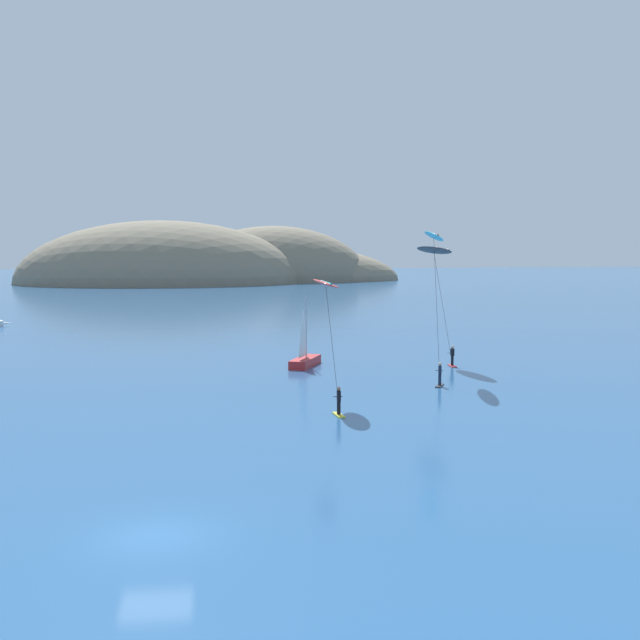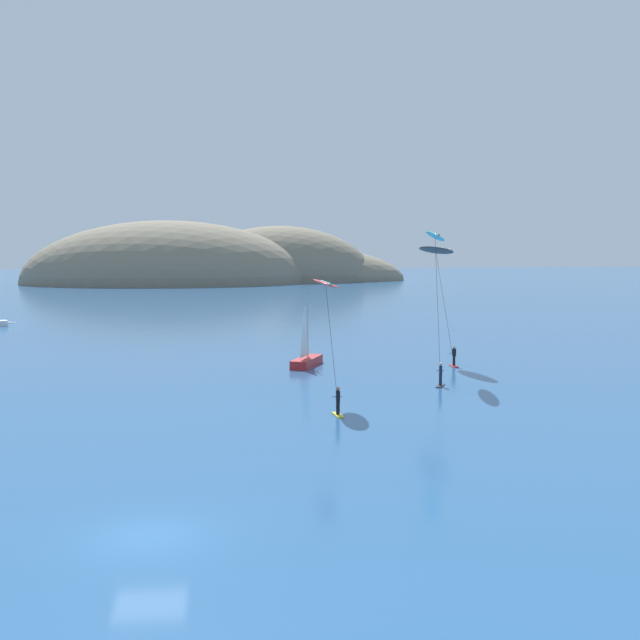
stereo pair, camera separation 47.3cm
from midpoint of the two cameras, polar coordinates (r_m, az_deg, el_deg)
The scene contains 6 objects.
ground_plane at distance 29.24m, azimuth -11.59°, elevation -14.80°, with size 600.00×600.00×0.00m, color #285689.
headland_island at distance 215.16m, azimuth -7.01°, elevation 2.73°, with size 100.94×52.03×31.91m.
sailboat_near at distance 66.39m, azimuth -0.67°, elevation -2.71°, with size 3.28×5.81×5.70m.
kitesurfer_red at distance 51.20m, azimuth 0.73°, elevation 1.98°, with size 1.62×8.39×7.85m.
kitesurfer_black at distance 69.31m, azimuth 8.50°, elevation 4.47°, with size 2.57×7.57×9.92m.
kitesurfer_cyan at distance 61.70m, azimuth 8.43°, elevation 5.29°, with size 2.65×9.14×11.09m.
Camera 2 is at (2.48, -27.39, 10.07)m, focal length 45.00 mm.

